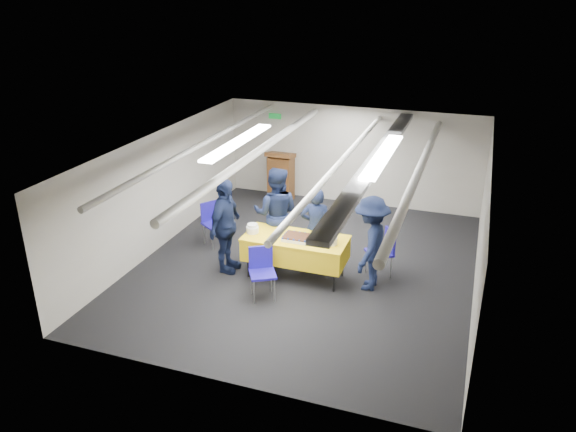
# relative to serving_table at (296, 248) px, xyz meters

# --- Properties ---
(ground) EXTENTS (7.00, 7.00, 0.00)m
(ground) POSITION_rel_serving_table_xyz_m (0.06, 0.45, -0.56)
(ground) COLOR black
(ground) RESTS_ON ground
(room_shell) EXTENTS (6.00, 7.00, 2.30)m
(room_shell) POSITION_rel_serving_table_xyz_m (0.15, 0.85, 1.25)
(room_shell) COLOR beige
(room_shell) RESTS_ON ground
(serving_table) EXTENTS (1.82, 0.83, 0.77)m
(serving_table) POSITION_rel_serving_table_xyz_m (0.00, 0.00, 0.00)
(serving_table) COLOR black
(serving_table) RESTS_ON ground
(sheet_cake) EXTENTS (0.48, 0.37, 0.09)m
(sheet_cake) POSITION_rel_serving_table_xyz_m (0.05, -0.08, 0.25)
(sheet_cake) COLOR white
(sheet_cake) RESTS_ON serving_table
(plate_stack_left) EXTENTS (0.22, 0.22, 0.16)m
(plate_stack_left) POSITION_rel_serving_table_xyz_m (-0.79, -0.05, 0.29)
(plate_stack_left) COLOR white
(plate_stack_left) RESTS_ON serving_table
(plate_stack_right) EXTENTS (0.21, 0.21, 0.17)m
(plate_stack_right) POSITION_rel_serving_table_xyz_m (0.66, -0.05, 0.29)
(plate_stack_right) COLOR white
(plate_stack_right) RESTS_ON serving_table
(podium) EXTENTS (0.62, 0.53, 1.25)m
(podium) POSITION_rel_serving_table_xyz_m (-1.54, 3.49, 0.05)
(podium) COLOR brown
(podium) RESTS_ON ground
(chair_near) EXTENTS (0.57, 0.57, 0.87)m
(chair_near) POSITION_rel_serving_table_xyz_m (-0.32, -0.81, -0.03)
(chair_near) COLOR gray
(chair_near) RESTS_ON ground
(chair_right) EXTENTS (0.58, 0.58, 0.87)m
(chair_right) POSITION_rel_serving_table_xyz_m (1.47, 0.59, -0.03)
(chair_right) COLOR gray
(chair_right) RESTS_ON ground
(chair_left) EXTENTS (0.58, 0.58, 0.87)m
(chair_left) POSITION_rel_serving_table_xyz_m (-2.00, 0.77, -0.03)
(chair_left) COLOR gray
(chair_left) RESTS_ON ground
(sailor_a) EXTENTS (0.62, 0.47, 1.56)m
(sailor_a) POSITION_rel_serving_table_xyz_m (0.22, 0.48, 0.22)
(sailor_a) COLOR black
(sailor_a) RESTS_ON ground
(sailor_b) EXTENTS (0.98, 0.82, 1.80)m
(sailor_b) POSITION_rel_serving_table_xyz_m (-0.60, 0.62, 0.34)
(sailor_b) COLOR black
(sailor_b) RESTS_ON ground
(sailor_c) EXTENTS (0.45, 1.04, 1.76)m
(sailor_c) POSITION_rel_serving_table_xyz_m (-1.26, -0.18, 0.32)
(sailor_c) COLOR black
(sailor_c) RESTS_ON ground
(sailor_d) EXTENTS (0.65, 1.10, 1.67)m
(sailor_d) POSITION_rel_serving_table_xyz_m (1.31, 0.06, 0.27)
(sailor_d) COLOR black
(sailor_d) RESTS_ON ground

